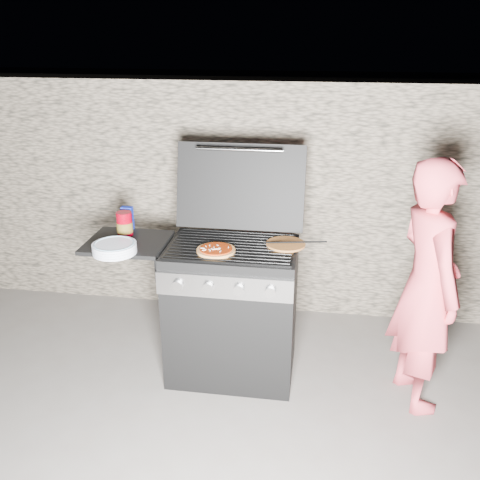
# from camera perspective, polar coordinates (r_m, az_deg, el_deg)

# --- Properties ---
(ground) EXTENTS (50.00, 50.00, 0.00)m
(ground) POSITION_cam_1_polar(r_m,az_deg,el_deg) (3.72, -0.78, -13.64)
(ground) COLOR #5F5852
(stone_wall) EXTENTS (8.00, 0.35, 1.80)m
(stone_wall) POSITION_cam_1_polar(r_m,az_deg,el_deg) (4.26, 1.45, 4.67)
(stone_wall) COLOR gray
(stone_wall) RESTS_ON ground
(gas_grill) EXTENTS (1.34, 0.79, 0.91)m
(gas_grill) POSITION_cam_1_polar(r_m,az_deg,el_deg) (3.52, -4.87, -7.21)
(gas_grill) COLOR black
(gas_grill) RESTS_ON ground
(pizza_topped) EXTENTS (0.26, 0.26, 0.03)m
(pizza_topped) POSITION_cam_1_polar(r_m,az_deg,el_deg) (3.18, -2.58, -1.04)
(pizza_topped) COLOR tan
(pizza_topped) RESTS_ON gas_grill
(pizza_plain) EXTENTS (0.27, 0.27, 0.01)m
(pizza_plain) POSITION_cam_1_polar(r_m,az_deg,el_deg) (3.29, 4.90, -0.43)
(pizza_plain) COLOR #C87137
(pizza_plain) RESTS_ON gas_grill
(sauce_jar) EXTENTS (0.12, 0.12, 0.15)m
(sauce_jar) POSITION_cam_1_polar(r_m,az_deg,el_deg) (3.51, -12.22, 1.72)
(sauce_jar) COLOR maroon
(sauce_jar) RESTS_ON gas_grill
(blue_carton) EXTENTS (0.07, 0.04, 0.16)m
(blue_carton) POSITION_cam_1_polar(r_m,az_deg,el_deg) (3.61, -11.90, 2.30)
(blue_carton) COLOR #1022AC
(blue_carton) RESTS_ON gas_grill
(plate_stack) EXTENTS (0.34, 0.34, 0.06)m
(plate_stack) POSITION_cam_1_polar(r_m,az_deg,el_deg) (3.26, -13.24, -0.86)
(plate_stack) COLOR white
(plate_stack) RESTS_ON gas_grill
(person) EXTENTS (0.51, 0.64, 1.53)m
(person) POSITION_cam_1_polar(r_m,az_deg,el_deg) (3.28, 19.29, -4.73)
(person) COLOR #E94956
(person) RESTS_ON ground
(tongs) EXTENTS (0.38, 0.11, 0.08)m
(tongs) POSITION_cam_1_polar(r_m,az_deg,el_deg) (3.22, 5.87, -0.32)
(tongs) COLOR black
(tongs) RESTS_ON gas_grill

